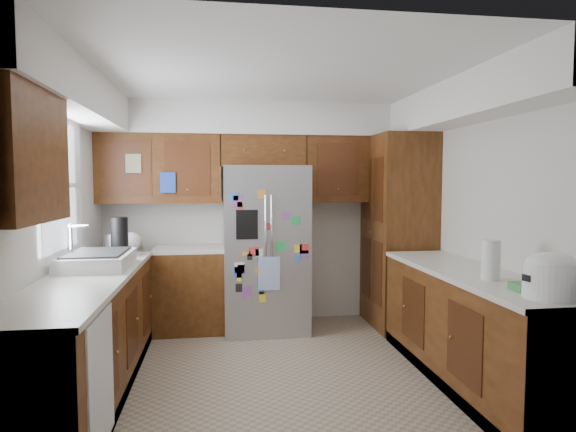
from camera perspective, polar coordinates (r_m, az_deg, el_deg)
The scene contains 12 objects.
floor at distance 4.36m, azimuth -1.08°, elevation -17.87°, with size 3.60×3.60×0.00m, color tan.
room_shell at distance 4.41m, azimuth -3.08°, elevation 6.55°, with size 3.64×3.24×2.52m.
left_counter_run at distance 4.30m, azimuth -19.86°, elevation -12.38°, with size 1.36×3.20×0.92m.
right_counter_run at distance 4.25m, azimuth 20.86°, elevation -12.75°, with size 0.63×2.25×0.92m.
pantry at distance 5.57m, azimuth 12.88°, elevation -1.77°, with size 0.60×0.90×2.15m, color #3A210B.
fridge at distance 5.30m, azimuth -2.72°, elevation -3.87°, with size 0.90×0.79×1.80m.
bridge_cabinet at distance 5.48m, azimuth -2.99°, elevation 7.65°, with size 0.96×0.34×0.35m, color #3A210B.
fridge_top_items at distance 5.51m, azimuth -4.64°, elevation 10.87°, with size 0.84×0.31×0.31m.
sink_assembly at distance 4.28m, azimuth -21.66°, elevation -4.86°, with size 0.52×0.70×0.37m.
left_counter_clutter at distance 5.00m, azimuth -19.04°, elevation -2.82°, with size 0.33×0.85×0.38m.
rice_cooker at distance 3.36m, azimuth 28.69°, elevation -6.07°, with size 0.33×0.32×0.28m.
paper_towel at distance 3.79m, azimuth 22.91°, elevation -4.81°, with size 0.13×0.13×0.29m, color white.
Camera 1 is at (-0.50, -4.02, 1.63)m, focal length 30.00 mm.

